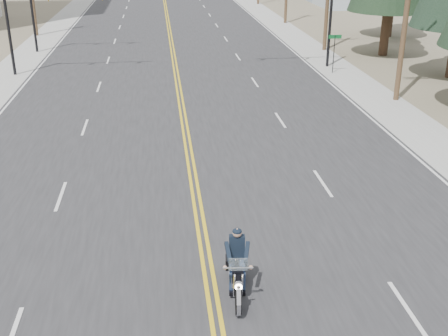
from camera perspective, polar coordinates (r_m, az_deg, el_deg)
name	(u,v)px	position (r m, az deg, el deg)	size (l,w,h in m)	color
road	(165,5)	(77.90, -5.99, 16.11)	(20.00, 200.00, 0.01)	#303033
sidewalk_left	(77,7)	(78.57, -14.72, 15.57)	(3.00, 200.00, 0.01)	#A5A5A0
sidewalk_right	(251,4)	(78.91, 2.73, 16.29)	(3.00, 200.00, 0.01)	#A5A5A0
traffic_mast_left	(36,0)	(40.34, -18.53, 15.88)	(7.10, 0.26, 7.00)	black
street_sign	(334,47)	(39.89, 11.14, 11.97)	(0.90, 0.06, 2.62)	black
motorcyclist	(237,265)	(15.15, 1.36, -9.79)	(1.00, 2.34, 1.83)	black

